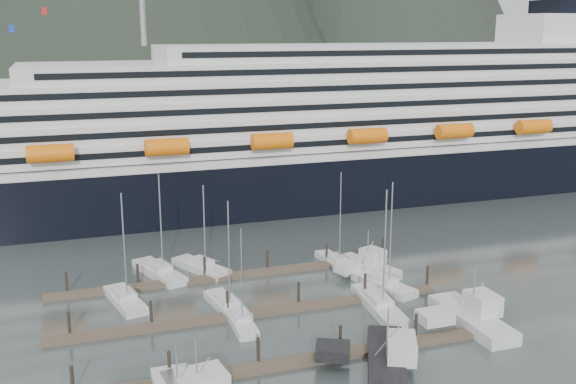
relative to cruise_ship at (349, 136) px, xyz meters
name	(u,v)px	position (x,y,z in m)	size (l,w,h in m)	color
ground	(302,319)	(-30.03, -54.94, -12.04)	(1600.00, 1600.00, 0.00)	#445051
cruise_ship	(349,136)	(0.00, 0.00, 0.00)	(210.00, 30.40, 50.30)	black
dock_near	(290,362)	(-34.95, -64.89, -11.73)	(48.18, 2.28, 3.20)	#4E3F32
dock_mid	(255,312)	(-34.95, -51.89, -11.73)	(48.18, 2.28, 3.20)	#4E3F32
dock_far	(229,276)	(-34.95, -38.89, -11.73)	(48.18, 2.28, 3.20)	#4E3F32
sailboat_a	(125,301)	(-49.28, -43.51, -11.60)	(4.74, 10.02, 14.88)	silver
sailboat_b	(241,321)	(-37.25, -53.98, -11.64)	(2.64, 9.05, 12.21)	silver
sailboat_c	(227,306)	(-37.69, -49.24, -11.61)	(3.98, 9.86, 14.32)	silver
sailboat_d	(379,306)	(-20.16, -55.13, -11.60)	(3.96, 12.55, 15.80)	silver
sailboat_e	(159,272)	(-43.80, -34.95, -11.60)	(6.41, 11.68, 15.08)	silver
sailboat_f	(201,268)	(-37.95, -34.95, -11.61)	(7.18, 10.25, 13.11)	silver
sailboat_g	(336,263)	(-18.99, -39.03, -11.62)	(3.17, 9.69, 14.31)	silver
sailboat_h	(384,285)	(-16.56, -49.25, -11.59)	(5.62, 10.29, 15.06)	silver
trawler_c	(385,360)	(-26.20, -68.64, -11.12)	(11.78, 14.42, 7.26)	black
trawler_d	(471,317)	(-12.18, -62.65, -11.08)	(9.60, 13.00, 7.75)	silver
trawler_e	(367,266)	(-16.03, -42.96, -11.18)	(8.81, 10.72, 6.60)	silver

